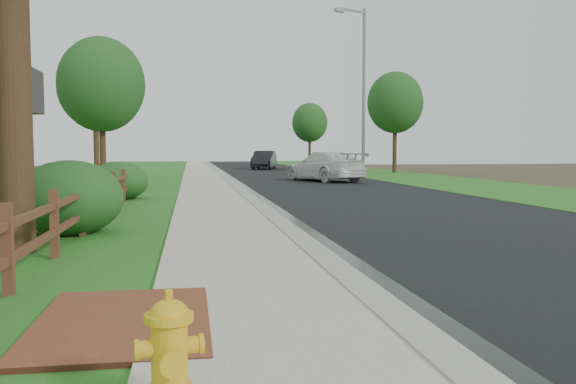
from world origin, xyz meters
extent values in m
plane|color=#342C1C|center=(0.00, 0.00, 0.00)|extent=(120.00, 120.00, 0.00)
cube|color=black|center=(4.60, 35.00, 0.01)|extent=(8.00, 90.00, 0.02)
cube|color=#9A978C|center=(0.40, 35.00, 0.06)|extent=(0.40, 90.00, 0.12)
cube|color=black|center=(0.75, 35.00, 0.02)|extent=(0.50, 90.00, 0.00)
cube|color=#A09B8B|center=(-0.90, 35.00, 0.05)|extent=(2.20, 90.00, 0.10)
cube|color=#185419|center=(-2.80, 35.00, 0.03)|extent=(1.60, 90.00, 0.06)
cube|color=#185419|center=(-8.00, 35.00, 0.02)|extent=(9.00, 90.00, 0.04)
cube|color=#185419|center=(11.50, 35.00, 0.02)|extent=(6.00, 90.00, 0.04)
cube|color=brown|center=(-2.20, -1.00, 0.06)|extent=(1.60, 2.40, 0.11)
cube|color=#472517|center=(-3.60, 0.40, 0.55)|extent=(0.12, 0.12, 1.10)
cube|color=#472517|center=(-3.60, 2.80, 0.55)|extent=(0.12, 0.12, 1.10)
cube|color=#472517|center=(-3.60, 5.20, 0.55)|extent=(0.12, 0.12, 1.10)
cube|color=#472517|center=(-3.60, 7.60, 0.55)|extent=(0.12, 0.12, 1.10)
cube|color=#472517|center=(-3.60, 10.00, 0.55)|extent=(0.12, 0.12, 1.10)
cube|color=#472517|center=(-3.60, 12.40, 0.55)|extent=(0.12, 0.12, 1.10)
cube|color=#472517|center=(-3.60, 14.80, 0.55)|extent=(0.12, 0.12, 1.10)
cube|color=#472517|center=(-3.60, 1.60, 0.45)|extent=(0.08, 2.35, 0.10)
cube|color=#472517|center=(-3.60, 1.60, 0.85)|extent=(0.08, 2.35, 0.10)
cube|color=#472517|center=(-3.60, 4.00, 0.45)|extent=(0.08, 2.35, 0.10)
cube|color=#472517|center=(-3.60, 4.00, 0.85)|extent=(0.08, 2.35, 0.10)
cube|color=#472517|center=(-3.60, 6.40, 0.45)|extent=(0.08, 2.35, 0.10)
cube|color=#472517|center=(-3.60, 6.40, 0.85)|extent=(0.08, 2.35, 0.10)
cube|color=#472517|center=(-3.60, 8.80, 0.45)|extent=(0.08, 2.35, 0.10)
cube|color=#472517|center=(-3.60, 8.80, 0.85)|extent=(0.08, 2.35, 0.10)
cube|color=#472517|center=(-3.60, 11.20, 0.45)|extent=(0.08, 2.35, 0.10)
cube|color=#472517|center=(-3.60, 11.20, 0.85)|extent=(0.08, 2.35, 0.10)
cube|color=#472517|center=(-3.60, 13.60, 0.45)|extent=(0.08, 2.35, 0.10)
cube|color=#472517|center=(-3.60, 13.60, 0.85)|extent=(0.08, 2.35, 0.10)
cylinder|color=#342115|center=(-4.30, 3.50, 2.75)|extent=(0.52, 0.52, 5.50)
cylinder|color=gold|center=(-1.70, -3.00, 0.40)|extent=(0.23, 0.23, 0.52)
cylinder|color=gold|center=(-1.70, -3.00, 0.66)|extent=(0.31, 0.31, 0.05)
ellipsoid|color=gold|center=(-1.70, -3.00, 0.68)|extent=(0.25, 0.25, 0.19)
cylinder|color=gold|center=(-1.70, -3.00, 0.79)|extent=(0.06, 0.06, 0.07)
cylinder|color=gold|center=(-1.68, -3.15, 0.43)|extent=(0.16, 0.14, 0.15)
cylinder|color=gold|center=(-1.87, -3.03, 0.47)|extent=(0.15, 0.14, 0.12)
cylinder|color=gold|center=(-1.53, -2.97, 0.47)|extent=(0.15, 0.14, 0.12)
imported|color=silver|center=(5.47, 24.83, 0.80)|extent=(4.00, 5.80, 1.56)
imported|color=black|center=(7.20, 33.64, 0.84)|extent=(2.74, 5.06, 1.63)
imported|color=black|center=(4.71, 45.11, 0.81)|extent=(2.83, 5.04, 1.57)
cylinder|color=slate|center=(8.70, 28.58, 5.00)|extent=(0.20, 0.20, 10.00)
cube|color=slate|center=(7.89, 28.21, 9.78)|extent=(1.87, 0.96, 0.13)
cube|color=slate|center=(6.99, 27.79, 9.66)|extent=(0.66, 0.48, 0.20)
ellipsoid|color=#1C4518|center=(-3.90, 5.61, 0.75)|extent=(2.56, 2.56, 1.49)
ellipsoid|color=#1C4518|center=(-3.90, 14.00, 0.65)|extent=(2.30, 2.30, 1.30)
cylinder|color=#342115|center=(-5.21, 19.96, 1.94)|extent=(0.27, 0.27, 3.87)
ellipsoid|color=#1C4518|center=(-5.21, 19.96, 4.43)|extent=(3.62, 3.62, 3.99)
cylinder|color=#342115|center=(-6.93, 29.94, 2.31)|extent=(0.32, 0.32, 4.61)
ellipsoid|color=#1C4518|center=(-6.93, 29.94, 5.27)|extent=(4.26, 4.26, 4.68)
cylinder|color=#342115|center=(13.00, 35.35, 2.21)|extent=(0.30, 0.30, 4.43)
ellipsoid|color=#1C4518|center=(13.00, 35.35, 5.06)|extent=(4.01, 4.01, 4.41)
cylinder|color=#342115|center=(9.00, 46.71, 1.79)|extent=(0.25, 0.25, 3.58)
ellipsoid|color=#1C4518|center=(9.00, 46.71, 4.10)|extent=(3.17, 3.17, 3.48)
camera|label=1|loc=(-1.56, -6.79, 1.70)|focal=38.00mm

